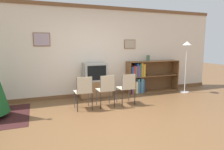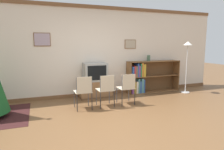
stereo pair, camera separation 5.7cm
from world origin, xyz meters
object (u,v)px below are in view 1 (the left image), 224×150
(standing_lamp, at_px, (187,54))
(tv_console, at_px, (95,89))
(television, at_px, (95,72))
(vase, at_px, (148,58))
(bookshelf, at_px, (144,77))
(folding_chair_right, at_px, (127,87))
(folding_chair_center, at_px, (106,89))
(folding_chair_left, at_px, (84,91))

(standing_lamp, bearing_deg, tv_console, 170.83)
(television, bearing_deg, vase, 2.94)
(bookshelf, distance_m, vase, 0.65)
(folding_chair_right, xyz_separation_m, vase, (1.27, 1.09, 0.65))
(vase, bearing_deg, bookshelf, -165.54)
(television, height_order, folding_chair_right, television)
(folding_chair_center, bearing_deg, tv_console, 90.00)
(folding_chair_left, xyz_separation_m, folding_chair_right, (1.15, 0.00, 0.00))
(bookshelf, bearing_deg, folding_chair_left, -155.13)
(folding_chair_right, bearing_deg, folding_chair_center, 180.00)
(bookshelf, bearing_deg, standing_lamp, -23.21)
(folding_chair_left, bearing_deg, vase, 24.27)
(tv_console, relative_size, standing_lamp, 0.57)
(tv_console, height_order, bookshelf, bookshelf)
(folding_chair_center, xyz_separation_m, bookshelf, (1.70, 1.05, 0.02))
(television, relative_size, folding_chair_center, 0.82)
(television, relative_size, folding_chair_right, 0.82)
(tv_console, bearing_deg, folding_chair_right, -60.13)
(tv_console, relative_size, vase, 4.86)
(television, bearing_deg, bookshelf, 1.89)
(folding_chair_right, bearing_deg, television, 119.94)
(tv_console, bearing_deg, standing_lamp, -9.17)
(folding_chair_left, relative_size, vase, 4.25)
(tv_console, distance_m, folding_chair_right, 1.17)
(television, height_order, standing_lamp, standing_lamp)
(folding_chair_left, xyz_separation_m, standing_lamp, (3.49, 0.53, 0.80))
(bookshelf, relative_size, vase, 9.50)
(folding_chair_left, xyz_separation_m, folding_chair_center, (0.57, 0.00, 0.00))
(tv_console, bearing_deg, folding_chair_center, -90.00)
(tv_console, height_order, folding_chair_right, folding_chair_right)
(tv_console, bearing_deg, vase, 2.86)
(television, distance_m, vase, 1.88)
(folding_chair_right, bearing_deg, tv_console, 119.87)
(folding_chair_center, distance_m, folding_chair_right, 0.57)
(folding_chair_left, bearing_deg, television, 60.06)
(folding_chair_right, relative_size, vase, 4.25)
(folding_chair_left, relative_size, folding_chair_right, 1.00)
(folding_chair_right, height_order, standing_lamp, standing_lamp)
(tv_console, relative_size, bookshelf, 0.51)
(folding_chair_center, xyz_separation_m, standing_lamp, (2.92, 0.53, 0.80))
(folding_chair_center, relative_size, folding_chair_right, 1.00)
(folding_chair_center, distance_m, standing_lamp, 3.07)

